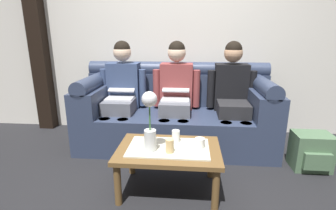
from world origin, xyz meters
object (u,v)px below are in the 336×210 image
at_px(cup_far_center, 176,136).
at_px(cup_near_left, 200,143).
at_px(person_left, 122,90).
at_px(person_middle, 176,91).
at_px(person_right, 232,92).
at_px(coffee_table, 169,154).
at_px(backpack_right, 311,152).
at_px(flower_vase, 150,119).
at_px(couch, 176,114).
at_px(cup_near_right, 170,146).

bearing_deg(cup_far_center, cup_near_left, -25.92).
distance_m(person_left, person_middle, 0.64).
bearing_deg(cup_near_left, person_right, 67.98).
height_order(person_right, coffee_table, person_right).
bearing_deg(person_left, person_middle, -0.01).
bearing_deg(backpack_right, cup_near_left, -157.24).
xyz_separation_m(flower_vase, backpack_right, (1.51, 0.56, -0.48)).
height_order(couch, coffee_table, couch).
relative_size(person_middle, person_right, 1.00).
relative_size(person_right, coffee_table, 1.44).
bearing_deg(person_left, backpack_right, -13.72).
bearing_deg(backpack_right, cup_near_right, -156.87).
bearing_deg(cup_near_right, person_right, 59.63).
bearing_deg(person_right, cup_near_right, -120.37).
relative_size(person_right, cup_near_left, 15.21).
height_order(person_middle, cup_near_left, person_middle).
distance_m(couch, person_middle, 0.29).
height_order(couch, backpack_right, couch).
bearing_deg(coffee_table, backpack_right, 19.37).
height_order(couch, person_middle, person_middle).
xyz_separation_m(couch, person_middle, (0.00, -0.00, 0.29)).
distance_m(person_right, cup_near_left, 1.06).
relative_size(coffee_table, flower_vase, 1.76).
bearing_deg(cup_far_center, coffee_table, -114.71).
height_order(person_middle, backpack_right, person_middle).
bearing_deg(couch, cup_near_left, -75.12).
height_order(cup_near_right, cup_far_center, cup_near_right).
relative_size(couch, cup_near_right, 20.26).
relative_size(flower_vase, backpack_right, 1.33).
bearing_deg(flower_vase, cup_near_left, 12.59).
bearing_deg(person_right, flower_vase, -126.80).
xyz_separation_m(person_right, cup_near_left, (-0.39, -0.96, -0.22)).
height_order(person_middle, cup_far_center, person_middle).
bearing_deg(coffee_table, person_middle, 90.00).
distance_m(person_middle, cup_near_right, 1.09).
xyz_separation_m(person_left, person_middle, (0.64, -0.00, 0.00)).
xyz_separation_m(flower_vase, cup_far_center, (0.19, 0.19, -0.21)).
relative_size(person_left, cup_near_right, 11.20).
height_order(cup_near_right, backpack_right, cup_near_right).
distance_m(coffee_table, cup_near_left, 0.28).
height_order(person_left, cup_far_center, person_left).
bearing_deg(person_middle, couch, 90.00).
bearing_deg(backpack_right, coffee_table, -160.63).
height_order(person_middle, person_right, same).
relative_size(coffee_table, cup_near_left, 10.59).
distance_m(person_left, cup_near_right, 1.27).
bearing_deg(couch, cup_near_right, -89.11).
distance_m(person_right, backpack_right, 1.00).
bearing_deg(cup_near_left, cup_near_right, -155.20).
height_order(person_left, person_middle, same).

